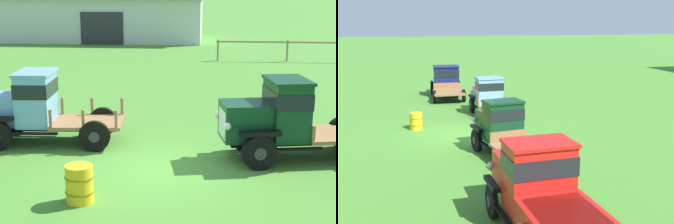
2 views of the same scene
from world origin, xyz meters
TOP-DOWN VIEW (x-y plane):
  - ground_plane at (0.00, 0.00)m, footprint 240.00×240.00m
  - farm_shed at (-10.03, 29.36)m, footprint 21.47×8.02m
  - vintage_truck_second_in_line at (-3.98, 1.92)m, footprint 4.60×1.98m
  - vintage_truck_midrow_center at (3.17, 1.09)m, footprint 4.74×2.42m
  - oil_drum_beside_row at (-1.53, -2.13)m, footprint 0.63×0.63m

SIDE VIEW (x-z plane):
  - ground_plane at x=0.00m, z-range 0.00..0.00m
  - oil_drum_beside_row at x=-1.53m, z-range 0.00..0.84m
  - vintage_truck_second_in_line at x=-3.98m, z-range 0.03..2.17m
  - vintage_truck_midrow_center at x=3.17m, z-range 0.02..2.21m
  - farm_shed at x=-10.03m, z-range 0.02..3.79m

